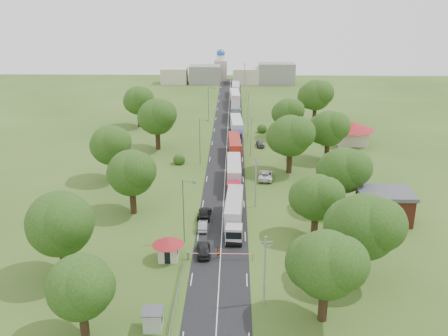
{
  "coord_description": "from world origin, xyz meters",
  "views": [
    {
      "loc": [
        1.88,
        -85.82,
        35.75
      ],
      "look_at": [
        -0.14,
        4.25,
        3.0
      ],
      "focal_mm": 40.0,
      "sensor_mm": 36.0,
      "label": 1
    }
  ],
  "objects_px": {
    "truck_0": "(234,212)",
    "info_sign": "(248,126)",
    "boom_barrier": "(211,254)",
    "guard_booth": "(168,246)",
    "pedestrian_near": "(218,253)",
    "car_lane_mid": "(203,225)",
    "car_lane_front": "(204,249)"
  },
  "relations": [
    {
      "from": "boom_barrier",
      "to": "car_lane_front",
      "type": "bearing_deg",
      "value": 125.23
    },
    {
      "from": "car_lane_front",
      "to": "car_lane_mid",
      "type": "relative_size",
      "value": 1.18
    },
    {
      "from": "boom_barrier",
      "to": "pedestrian_near",
      "type": "distance_m",
      "value": 1.2
    },
    {
      "from": "truck_0",
      "to": "pedestrian_near",
      "type": "bearing_deg",
      "value": -101.31
    },
    {
      "from": "pedestrian_near",
      "to": "car_lane_front",
      "type": "bearing_deg",
      "value": 139.44
    },
    {
      "from": "guard_booth",
      "to": "car_lane_front",
      "type": "xyz_separation_m",
      "value": [
        4.78,
        1.5,
        -1.35
      ]
    },
    {
      "from": "info_sign",
      "to": "pedestrian_near",
      "type": "height_order",
      "value": "info_sign"
    },
    {
      "from": "info_sign",
      "to": "car_lane_front",
      "type": "height_order",
      "value": "info_sign"
    },
    {
      "from": "info_sign",
      "to": "guard_booth",
      "type": "bearing_deg",
      "value": -101.68
    },
    {
      "from": "truck_0",
      "to": "pedestrian_near",
      "type": "distance_m",
      "value": 10.89
    },
    {
      "from": "info_sign",
      "to": "pedestrian_near",
      "type": "xyz_separation_m",
      "value": [
        -5.47,
        -59.5,
        -2.17
      ]
    },
    {
      "from": "truck_0",
      "to": "car_lane_front",
      "type": "xyz_separation_m",
      "value": [
        -4.27,
        -9.6,
        -1.36
      ]
    },
    {
      "from": "truck_0",
      "to": "info_sign",
      "type": "bearing_deg",
      "value": 86.08
    },
    {
      "from": "info_sign",
      "to": "car_lane_mid",
      "type": "distance_m",
      "value": 51.4
    },
    {
      "from": "guard_booth",
      "to": "car_lane_front",
      "type": "bearing_deg",
      "value": 17.43
    },
    {
      "from": "guard_booth",
      "to": "car_lane_mid",
      "type": "height_order",
      "value": "guard_booth"
    },
    {
      "from": "guard_booth",
      "to": "pedestrian_near",
      "type": "height_order",
      "value": "guard_booth"
    },
    {
      "from": "boom_barrier",
      "to": "guard_booth",
      "type": "bearing_deg",
      "value": -179.99
    },
    {
      "from": "pedestrian_near",
      "to": "truck_0",
      "type": "bearing_deg",
      "value": 63.1
    },
    {
      "from": "guard_booth",
      "to": "boom_barrier",
      "type": "bearing_deg",
      "value": 0.01
    },
    {
      "from": "boom_barrier",
      "to": "info_sign",
      "type": "relative_size",
      "value": 2.25
    },
    {
      "from": "truck_0",
      "to": "car_lane_front",
      "type": "distance_m",
      "value": 10.59
    },
    {
      "from": "car_lane_front",
      "to": "pedestrian_near",
      "type": "xyz_separation_m",
      "value": [
        2.15,
        -1.0,
        0.01
      ]
    },
    {
      "from": "car_lane_front",
      "to": "pedestrian_near",
      "type": "bearing_deg",
      "value": 150.0
    },
    {
      "from": "boom_barrier",
      "to": "truck_0",
      "type": "xyz_separation_m",
      "value": [
        3.21,
        11.1,
        1.29
      ]
    },
    {
      "from": "car_lane_front",
      "to": "pedestrian_near",
      "type": "distance_m",
      "value": 2.37
    },
    {
      "from": "boom_barrier",
      "to": "truck_0",
      "type": "distance_m",
      "value": 11.63
    },
    {
      "from": "boom_barrier",
      "to": "truck_0",
      "type": "height_order",
      "value": "truck_0"
    },
    {
      "from": "info_sign",
      "to": "pedestrian_near",
      "type": "relative_size",
      "value": 2.47
    },
    {
      "from": "info_sign",
      "to": "truck_0",
      "type": "relative_size",
      "value": 0.28
    },
    {
      "from": "boom_barrier",
      "to": "car_lane_front",
      "type": "distance_m",
      "value": 1.84
    },
    {
      "from": "boom_barrier",
      "to": "guard_booth",
      "type": "relative_size",
      "value": 2.1
    }
  ]
}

